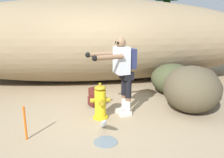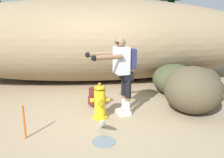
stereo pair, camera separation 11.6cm
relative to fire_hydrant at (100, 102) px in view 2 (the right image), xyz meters
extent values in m
cube|color=#998466|center=(0.10, -0.02, -0.36)|extent=(56.00, 56.00, 0.04)
ellipsoid|color=#897556|center=(0.10, 3.22, 0.98)|extent=(12.24, 3.20, 2.65)
cylinder|color=gold|center=(0.00, 0.00, -0.32)|extent=(0.31, 0.31, 0.04)
cylinder|color=gold|center=(0.00, 0.00, -0.02)|extent=(0.23, 0.23, 0.56)
ellipsoid|color=#9E8419|center=(0.00, 0.00, 0.31)|extent=(0.24, 0.24, 0.10)
cylinder|color=#9E8419|center=(0.00, 0.00, 0.38)|extent=(0.06, 0.06, 0.05)
cylinder|color=#9E8419|center=(-0.16, 0.00, 0.04)|extent=(0.09, 0.09, 0.09)
cylinder|color=#9E8419|center=(0.16, 0.00, 0.04)|extent=(0.09, 0.09, 0.09)
cylinder|color=#9E8419|center=(0.00, -0.16, 0.04)|extent=(0.11, 0.09, 0.11)
ellipsoid|color=silver|center=(0.00, -0.57, -0.21)|extent=(0.10, 0.87, 0.60)
cylinder|color=slate|center=(0.00, -0.98, -0.34)|extent=(0.40, 0.40, 0.01)
cube|color=beige|center=(0.53, 0.04, -0.30)|extent=(0.28, 0.16, 0.09)
cylinder|color=white|center=(0.59, 0.05, -0.13)|extent=(0.10, 0.10, 0.24)
cylinder|color=brown|center=(0.59, 0.05, 0.02)|extent=(0.10, 0.10, 0.08)
cylinder|color=black|center=(0.59, 0.05, 0.26)|extent=(0.13, 0.13, 0.41)
cube|color=beige|center=(0.48, 0.23, -0.30)|extent=(0.28, 0.16, 0.09)
cylinder|color=white|center=(0.54, 0.25, -0.13)|extent=(0.10, 0.10, 0.24)
cylinder|color=brown|center=(0.54, 0.25, 0.02)|extent=(0.10, 0.10, 0.08)
cylinder|color=black|center=(0.54, 0.25, 0.26)|extent=(0.13, 0.13, 0.41)
cube|color=black|center=(0.57, 0.15, 0.52)|extent=(0.27, 0.36, 0.16)
cube|color=#B7BCC6|center=(0.45, 0.12, 0.84)|extent=(0.32, 0.41, 0.55)
cube|color=#23284C|center=(0.65, 0.17, 0.87)|extent=(0.22, 0.31, 0.40)
sphere|color=brown|center=(0.43, 0.12, 1.19)|extent=(0.20, 0.20, 0.20)
cube|color=black|center=(0.35, 0.09, 1.20)|extent=(0.06, 0.15, 0.04)
cylinder|color=brown|center=(0.15, -0.18, 0.95)|extent=(0.58, 0.23, 0.09)
sphere|color=black|center=(-0.11, -0.25, 0.95)|extent=(0.11, 0.11, 0.11)
cylinder|color=brown|center=(0.04, 0.24, 0.95)|extent=(0.58, 0.23, 0.09)
sphere|color=black|center=(-0.22, 0.17, 0.95)|extent=(0.11, 0.11, 0.11)
cube|color=#511E19|center=(-0.05, 0.68, -0.12)|extent=(0.33, 0.36, 0.44)
cube|color=#511E19|center=(-0.16, 0.61, -0.19)|extent=(0.17, 0.21, 0.20)
torus|color=black|center=(-0.05, 0.68, 0.12)|extent=(0.10, 0.10, 0.02)
cube|color=black|center=(0.09, 0.68, -0.12)|extent=(0.05, 0.06, 0.37)
cube|color=black|center=(0.00, 0.82, -0.12)|extent=(0.05, 0.06, 0.37)
ellipsoid|color=#4F3C33|center=(3.00, 1.35, 0.00)|extent=(0.92, 1.05, 0.70)
ellipsoid|color=#4C4330|center=(2.03, 0.13, 0.16)|extent=(1.64, 1.70, 1.02)
ellipsoid|color=#3E4329|center=(2.11, 1.35, 0.07)|extent=(1.40, 1.48, 0.84)
ellipsoid|color=#41342F|center=(2.66, 0.72, -0.02)|extent=(1.30, 1.28, 0.65)
cylinder|color=#47331E|center=(-1.94, 9.59, 0.16)|extent=(0.30, 0.30, 1.02)
cone|color=#143D19|center=(-1.94, 9.59, 1.78)|extent=(2.49, 2.49, 2.21)
cylinder|color=#47331E|center=(1.92, 7.57, 0.27)|extent=(0.25, 0.25, 1.23)
cone|color=#143D19|center=(1.92, 7.57, 2.25)|extent=(2.09, 2.09, 2.73)
cylinder|color=#47331E|center=(5.06, 9.96, 0.21)|extent=(0.27, 0.27, 1.11)
cone|color=#143D19|center=(5.06, 9.96, 2.01)|extent=(2.22, 2.22, 2.49)
cylinder|color=#E55914|center=(-1.33, -0.70, -0.04)|extent=(0.04, 0.04, 0.60)
camera|label=1|loc=(-0.36, -4.37, 1.63)|focal=36.49mm
camera|label=2|loc=(-0.24, -4.39, 1.63)|focal=36.49mm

